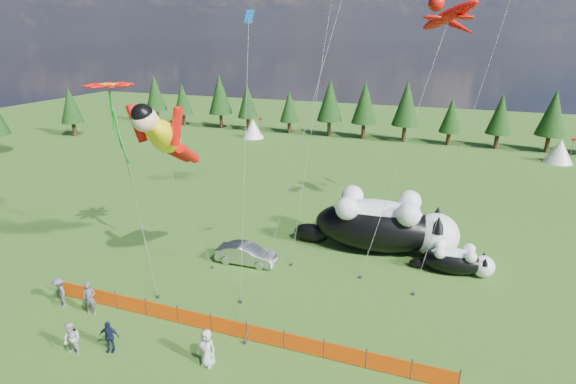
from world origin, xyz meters
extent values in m
plane|color=#163C0B|center=(0.00, 0.00, 0.00)|extent=(160.00, 160.00, 0.00)
cylinder|color=#262626|center=(-11.00, -3.00, 0.55)|extent=(0.06, 0.06, 1.10)
cylinder|color=#262626|center=(-9.00, -3.00, 0.55)|extent=(0.06, 0.06, 1.10)
cylinder|color=#262626|center=(-7.00, -3.00, 0.55)|extent=(0.06, 0.06, 1.10)
cylinder|color=#262626|center=(-5.00, -3.00, 0.55)|extent=(0.06, 0.06, 1.10)
cylinder|color=#262626|center=(-3.00, -3.00, 0.55)|extent=(0.06, 0.06, 1.10)
cylinder|color=#262626|center=(-1.00, -3.00, 0.55)|extent=(0.06, 0.06, 1.10)
cylinder|color=#262626|center=(1.00, -3.00, 0.55)|extent=(0.06, 0.06, 1.10)
cylinder|color=#262626|center=(3.00, -3.00, 0.55)|extent=(0.06, 0.06, 1.10)
cylinder|color=#262626|center=(5.00, -3.00, 0.55)|extent=(0.06, 0.06, 1.10)
cylinder|color=#262626|center=(7.00, -3.00, 0.55)|extent=(0.06, 0.06, 1.10)
cylinder|color=#262626|center=(9.00, -3.00, 0.55)|extent=(0.06, 0.06, 1.10)
cylinder|color=#262626|center=(11.00, -3.00, 0.55)|extent=(0.06, 0.06, 1.10)
cube|color=#DF4204|center=(-10.00, -3.00, 0.50)|extent=(2.00, 0.04, 0.90)
cube|color=#DF4204|center=(-8.00, -3.00, 0.50)|extent=(2.00, 0.04, 0.90)
cube|color=#DF4204|center=(-6.00, -3.00, 0.50)|extent=(2.00, 0.04, 0.90)
cube|color=#DF4204|center=(-4.00, -3.00, 0.50)|extent=(2.00, 0.04, 0.90)
cube|color=#DF4204|center=(-2.00, -3.00, 0.50)|extent=(2.00, 0.04, 0.90)
cube|color=#DF4204|center=(0.00, -3.00, 0.50)|extent=(2.00, 0.04, 0.90)
cube|color=#DF4204|center=(2.00, -3.00, 0.50)|extent=(2.00, 0.04, 0.90)
cube|color=#DF4204|center=(4.00, -3.00, 0.50)|extent=(2.00, 0.04, 0.90)
cube|color=#DF4204|center=(6.00, -3.00, 0.50)|extent=(2.00, 0.04, 0.90)
cube|color=#DF4204|center=(8.00, -3.00, 0.50)|extent=(2.00, 0.04, 0.90)
cube|color=#DF4204|center=(10.00, -3.00, 0.50)|extent=(2.00, 0.04, 0.90)
ellipsoid|color=black|center=(5.29, 9.42, 1.74)|extent=(8.95, 4.66, 3.47)
ellipsoid|color=white|center=(5.29, 9.42, 2.61)|extent=(6.75, 3.35, 2.12)
sphere|color=white|center=(9.33, 9.71, 1.54)|extent=(3.09, 3.09, 3.09)
sphere|color=#FD6292|center=(10.64, 9.80, 1.54)|extent=(0.43, 0.43, 0.43)
ellipsoid|color=black|center=(0.67, 9.09, 0.68)|extent=(2.79, 1.54, 1.35)
cone|color=black|center=(9.40, 8.78, 2.78)|extent=(1.08, 1.08, 1.08)
cone|color=black|center=(9.27, 10.63, 2.78)|extent=(1.08, 1.08, 1.08)
sphere|color=white|center=(7.32, 10.82, 3.38)|extent=(1.62, 1.62, 1.62)
sphere|color=white|center=(7.50, 8.32, 3.38)|extent=(1.62, 1.62, 1.62)
sphere|color=white|center=(3.27, 10.53, 3.38)|extent=(1.62, 1.62, 1.62)
sphere|color=white|center=(3.45, 8.03, 3.38)|extent=(1.62, 1.62, 1.62)
ellipsoid|color=black|center=(10.54, 7.74, 0.78)|extent=(4.02, 2.05, 1.57)
ellipsoid|color=white|center=(10.54, 7.74, 1.18)|extent=(3.03, 1.47, 0.96)
sphere|color=white|center=(12.37, 7.85, 0.70)|extent=(1.39, 1.39, 1.39)
sphere|color=#FD6292|center=(12.96, 7.88, 0.70)|extent=(0.20, 0.20, 0.20)
ellipsoid|color=black|center=(8.45, 7.63, 0.30)|extent=(1.25, 0.68, 0.61)
cone|color=black|center=(12.39, 7.43, 1.25)|extent=(0.49, 0.49, 0.49)
cone|color=black|center=(12.34, 8.26, 1.25)|extent=(0.49, 0.49, 0.49)
sphere|color=white|center=(11.47, 8.36, 1.52)|extent=(0.73, 0.73, 0.73)
sphere|color=white|center=(11.53, 7.23, 1.52)|extent=(0.73, 0.73, 0.73)
sphere|color=white|center=(9.64, 8.26, 1.52)|extent=(0.73, 0.73, 0.73)
sphere|color=white|center=(9.70, 7.13, 1.52)|extent=(0.73, 0.73, 0.73)
imported|color=#B5B6BA|center=(-2.44, 4.32, 0.67)|extent=(4.14, 1.60, 1.35)
imported|color=#515055|center=(-7.95, -3.91, 0.99)|extent=(0.84, 0.70, 1.98)
imported|color=beige|center=(-6.27, -6.86, 0.89)|extent=(0.91, 0.59, 1.77)
imported|color=#121833|center=(-4.85, -6.03, 0.83)|extent=(1.08, 0.77, 1.66)
imported|color=#515055|center=(-10.07, -3.89, 0.91)|extent=(1.32, 1.07, 1.81)
imported|color=beige|center=(0.07, -5.27, 0.95)|extent=(0.97, 0.68, 1.90)
cylinder|color=#595959|center=(-4.69, 1.59, 4.69)|extent=(0.03, 0.03, 9.49)
cube|color=#262626|center=(-4.24, 2.88, 0.08)|extent=(0.15, 0.15, 0.16)
cylinder|color=#595959|center=(6.83, 9.17, 7.92)|extent=(0.03, 0.03, 17.97)
cube|color=#262626|center=(5.15, 4.97, 0.08)|extent=(0.15, 0.15, 0.16)
cylinder|color=#595959|center=(-7.75, 0.35, 5.91)|extent=(0.03, 0.03, 12.82)
cube|color=#262626|center=(-5.49, -1.31, 0.08)|extent=(0.15, 0.15, 0.16)
cube|color=green|center=(-10.01, 2.02, 9.01)|extent=(0.21, 0.21, 4.68)
cylinder|color=#595959|center=(-1.95, 3.60, 7.86)|extent=(0.03, 0.03, 17.29)
cube|color=#262626|center=(-0.73, -0.11, 0.08)|extent=(0.15, 0.15, 0.16)
cylinder|color=#595959|center=(10.78, 7.05, 11.95)|extent=(0.03, 0.03, 24.75)
cube|color=#262626|center=(8.47, 4.13, 0.08)|extent=(0.15, 0.15, 0.16)
cylinder|color=#595959|center=(2.89, -1.67, 8.42)|extent=(0.03, 0.03, 17.26)
cube|color=#262626|center=(1.03, -3.30, 0.08)|extent=(0.15, 0.15, 0.16)
cylinder|color=#595959|center=(0.56, 9.20, 8.95)|extent=(0.03, 0.03, 19.50)
cube|color=#262626|center=(0.50, 5.00, 0.08)|extent=(0.15, 0.15, 0.16)
camera|label=1|loc=(9.40, -19.99, 14.50)|focal=28.00mm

